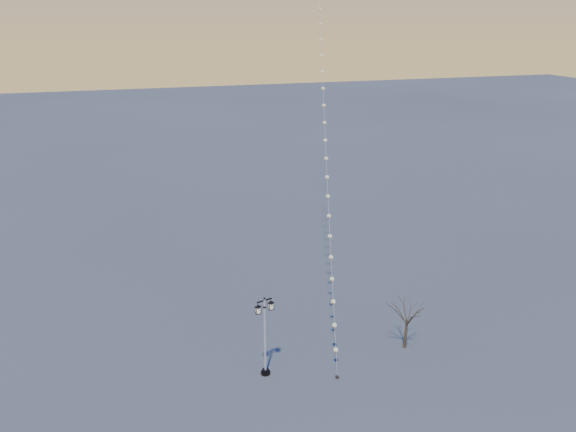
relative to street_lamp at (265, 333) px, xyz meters
name	(u,v)px	position (x,y,z in m)	size (l,w,h in m)	color
ground	(307,392)	(1.83, -2.35, -2.86)	(300.00, 300.00, 0.00)	#4D4F4E
street_lamp	(265,333)	(0.00, 0.00, 0.00)	(1.28, 0.68, 5.16)	black
bare_tree	(408,312)	(9.36, 0.02, -0.24)	(2.27, 2.27, 3.77)	#433624
kite_train	(323,59)	(9.35, 15.89, 14.11)	(11.43, 35.73, 34.17)	black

